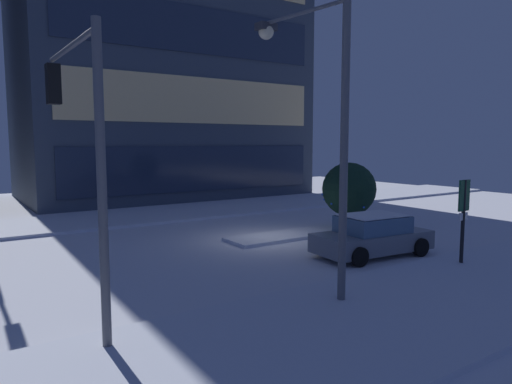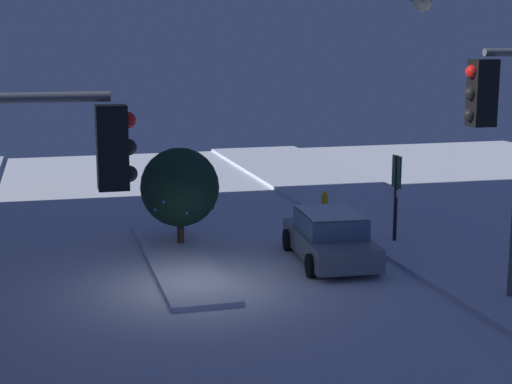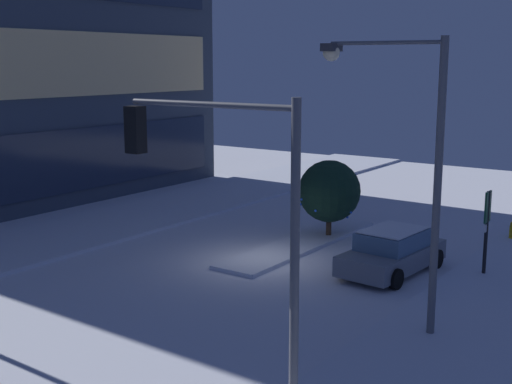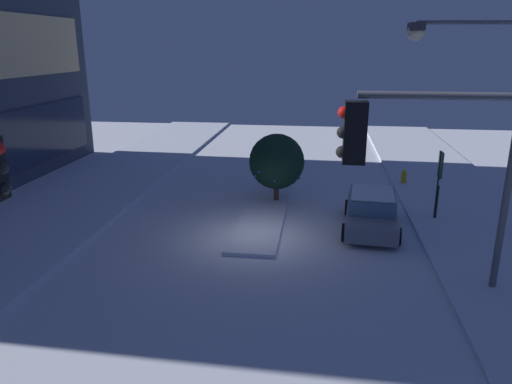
{
  "view_description": "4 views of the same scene",
  "coord_description": "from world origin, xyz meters",
  "views": [
    {
      "loc": [
        -11.25,
        -15.59,
        4.07
      ],
      "look_at": [
        -1.61,
        -1.33,
        2.22
      ],
      "focal_mm": 32.7,
      "sensor_mm": 36.0,
      "label": 1
    },
    {
      "loc": [
        -19.03,
        3.54,
        6.22
      ],
      "look_at": [
        -1.02,
        -1.38,
        2.67
      ],
      "focal_mm": 53.89,
      "sensor_mm": 36.0,
      "label": 2
    },
    {
      "loc": [
        -19.16,
        -13.16,
        6.94
      ],
      "look_at": [
        -0.69,
        -0.24,
        2.64
      ],
      "focal_mm": 47.89,
      "sensor_mm": 36.0,
      "label": 3
    },
    {
      "loc": [
        -16.57,
        -2.23,
        6.88
      ],
      "look_at": [
        -1.8,
        -0.24,
        2.32
      ],
      "focal_mm": 33.86,
      "sensor_mm": 36.0,
      "label": 4
    }
  ],
  "objects": [
    {
      "name": "car_near",
      "position": [
        1.44,
        -4.3,
        0.71
      ],
      "size": [
        4.56,
        2.37,
        1.49
      ],
      "rotation": [
        0.0,
        0.0,
        -0.08
      ],
      "color": "slate",
      "rests_on": "ground"
    },
    {
      "name": "decorated_tree_median",
      "position": [
        4.22,
        -0.35,
        1.91
      ],
      "size": [
        2.46,
        2.46,
        3.15
      ],
      "color": "#473323",
      "rests_on": "ground"
    },
    {
      "name": "street_lamp_arched",
      "position": [
        -3.2,
        -6.49,
        4.95
      ],
      "size": [
        0.68,
        3.19,
        7.56
      ],
      "rotation": [
        0.0,
        0.0,
        1.68
      ],
      "color": "#565960",
      "rests_on": "ground"
    },
    {
      "name": "curb_strip_far",
      "position": [
        0.0,
        8.58,
        0.07
      ],
      "size": [
        52.0,
        5.2,
        0.14
      ],
      "primitive_type": "cube",
      "color": "silver",
      "rests_on": "ground"
    },
    {
      "name": "traffic_light_corner_near_left",
      "position": [
        -8.78,
        -5.09,
        4.41
      ],
      "size": [
        0.32,
        4.38,
        6.33
      ],
      "rotation": [
        0.0,
        0.0,
        1.57
      ],
      "color": "#565960",
      "rests_on": "ground"
    },
    {
      "name": "ground",
      "position": [
        0.0,
        0.0,
        0.0
      ],
      "size": [
        52.0,
        52.0,
        0.0
      ],
      "primitive_type": "plane",
      "color": "silver"
    },
    {
      "name": "median_strip",
      "position": [
        2.68,
        0.01,
        0.07
      ],
      "size": [
        9.0,
        1.8,
        0.14
      ],
      "primitive_type": "cube",
      "color": "silver",
      "rests_on": "ground"
    },
    {
      "name": "parking_info_sign",
      "position": [
        2.71,
        -6.97,
        1.83
      ],
      "size": [
        0.55,
        0.12,
        2.86
      ],
      "rotation": [
        0.0,
        0.0,
        1.58
      ],
      "color": "black",
      "rests_on": "ground"
    },
    {
      "name": "curb_strip_near",
      "position": [
        0.0,
        -8.58,
        0.07
      ],
      "size": [
        52.0,
        5.2,
        0.14
      ],
      "primitive_type": "cube",
      "color": "silver",
      "rests_on": "ground"
    },
    {
      "name": "fire_hydrant",
      "position": [
        7.89,
        -6.53,
        0.39
      ],
      "size": [
        0.48,
        0.26,
        0.81
      ],
      "color": "gold",
      "rests_on": "ground"
    }
  ]
}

